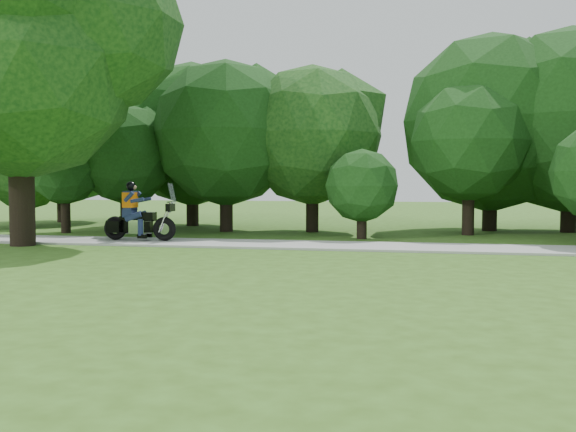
{
  "coord_description": "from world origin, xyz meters",
  "views": [
    {
      "loc": [
        0.42,
        -9.31,
        1.75
      ],
      "look_at": [
        -2.18,
        2.87,
        1.1
      ],
      "focal_mm": 40.0,
      "sensor_mm": 36.0,
      "label": 1
    }
  ],
  "objects": [
    {
      "name": "ground",
      "position": [
        0.0,
        0.0,
        0.0
      ],
      "size": [
        100.0,
        100.0,
        0.0
      ],
      "primitive_type": "plane",
      "color": "#375A19",
      "rests_on": "ground"
    },
    {
      "name": "walkway",
      "position": [
        0.0,
        8.0,
        0.03
      ],
      "size": [
        60.0,
        2.2,
        0.06
      ],
      "primitive_type": "cube",
      "color": "#A6A6A1",
      "rests_on": "ground"
    },
    {
      "name": "tree_line",
      "position": [
        2.65,
        14.31,
        3.52
      ],
      "size": [
        39.94,
        11.66,
        7.2
      ],
      "color": "black",
      "rests_on": "ground"
    },
    {
      "name": "big_tree_west",
      "position": [
        -10.54,
        6.85,
        5.76
      ],
      "size": [
        8.64,
        6.56,
        9.96
      ],
      "color": "black",
      "rests_on": "ground"
    },
    {
      "name": "touring_motorcycle",
      "position": [
        -7.86,
        8.04,
        0.69
      ],
      "size": [
        2.26,
        0.64,
        1.73
      ],
      "rotation": [
        0.0,
        0.0,
        -0.01
      ],
      "color": "black",
      "rests_on": "walkway"
    }
  ]
}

